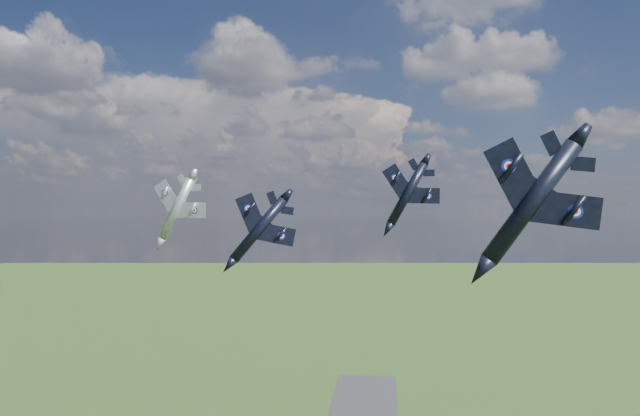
# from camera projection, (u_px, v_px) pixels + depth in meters

# --- Properties ---
(jet_lead_navy) EXTENTS (11.65, 14.67, 7.99)m
(jet_lead_navy) POSITION_uv_depth(u_px,v_px,m) (259.00, 229.00, 75.24)
(jet_lead_navy) COLOR black
(jet_right_navy) EXTENTS (10.40, 14.22, 8.02)m
(jet_right_navy) POSITION_uv_depth(u_px,v_px,m) (531.00, 202.00, 43.68)
(jet_right_navy) COLOR black
(jet_high_navy) EXTENTS (12.33, 16.04, 7.99)m
(jet_high_navy) POSITION_uv_depth(u_px,v_px,m) (407.00, 194.00, 99.17)
(jet_high_navy) COLOR black
(jet_left_silver) EXTENTS (12.11, 15.20, 7.20)m
(jet_left_silver) POSITION_uv_depth(u_px,v_px,m) (176.00, 209.00, 92.63)
(jet_left_silver) COLOR #92949C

